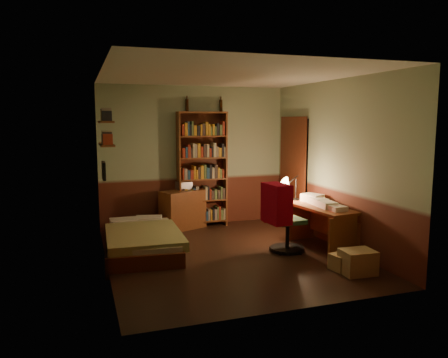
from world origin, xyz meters
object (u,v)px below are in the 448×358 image
object	(u,v)px
bed	(142,232)
desk	(320,228)
dresser	(183,210)
office_chair	(288,223)
mini_stereo	(184,185)
cardboard_box_b	(342,262)
cardboard_box_a	(358,262)
desk_lamp	(296,181)
bookshelf	(202,170)

from	to	relation	value
bed	desk	bearing A→B (deg)	-11.14
bed	dresser	size ratio (longest dim) A/B	2.41
dresser	office_chair	bearing A→B (deg)	-80.80
mini_stereo	cardboard_box_b	bearing A→B (deg)	-75.37
dresser	cardboard_box_a	bearing A→B (deg)	-85.74
bed	desk	xyz separation A→B (m)	(2.63, -0.76, 0.05)
desk	cardboard_box_b	bearing A→B (deg)	-110.37
dresser	desk	xyz separation A→B (m)	(1.73, -1.90, -0.02)
bed	mini_stereo	xyz separation A→B (m)	(0.95, 1.27, 0.49)
dresser	desk	bearing A→B (deg)	-71.27
desk_lamp	cardboard_box_b	xyz separation A→B (m)	(-0.11, -1.56, -0.87)
mini_stereo	office_chair	distance (m)	2.31
mini_stereo	dresser	bearing A→B (deg)	-124.72
bed	desk	distance (m)	2.74
office_chair	cardboard_box_a	world-z (taller)	office_chair
bed	bookshelf	world-z (taller)	bookshelf
dresser	cardboard_box_b	distance (m)	3.23
desk	desk_lamp	xyz separation A→B (m)	(-0.11, 0.62, 0.65)
mini_stereo	bookshelf	bearing A→B (deg)	-18.09
office_chair	cardboard_box_b	bearing A→B (deg)	-76.87
office_chair	bookshelf	bearing A→B (deg)	107.61
desk_lamp	cardboard_box_a	world-z (taller)	desk_lamp
dresser	desk_lamp	size ratio (longest dim) A/B	1.26
dresser	cardboard_box_a	size ratio (longest dim) A/B	1.90
bookshelf	cardboard_box_a	size ratio (longest dim) A/B	5.10
dresser	desk	distance (m)	2.57
desk_lamp	office_chair	bearing A→B (deg)	-109.81
bookshelf	office_chair	size ratio (longest dim) A/B	2.43
bookshelf	office_chair	distance (m)	2.19
desk	dresser	bearing A→B (deg)	125.10
mini_stereo	office_chair	bearing A→B (deg)	-71.59
dresser	bed	bearing A→B (deg)	-151.80
bed	cardboard_box_a	size ratio (longest dim) A/B	4.59
bed	bookshelf	bearing A→B (deg)	48.38
mini_stereo	desk	bearing A→B (deg)	-61.93
cardboard_box_a	desk_lamp	bearing A→B (deg)	89.49
bookshelf	cardboard_box_a	bearing A→B (deg)	-66.58
dresser	mini_stereo	size ratio (longest dim) A/B	3.00
dresser	cardboard_box_b	xyz separation A→B (m)	(1.51, -2.84, -0.25)
bookshelf	cardboard_box_a	world-z (taller)	bookshelf
mini_stereo	office_chair	world-z (taller)	office_chair
bed	cardboard_box_a	bearing A→B (deg)	-32.21
bookshelf	desk	xyz separation A→B (m)	(1.33, -1.99, -0.73)
desk	office_chair	world-z (taller)	office_chair
mini_stereo	cardboard_box_a	world-z (taller)	mini_stereo
bookshelf	dresser	bearing A→B (deg)	-165.62
dresser	desk_lamp	distance (m)	2.16
bookshelf	bed	bearing A→B (deg)	-134.31
mini_stereo	desk	world-z (taller)	mini_stereo
desk	cardboard_box_a	bearing A→B (deg)	-103.41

